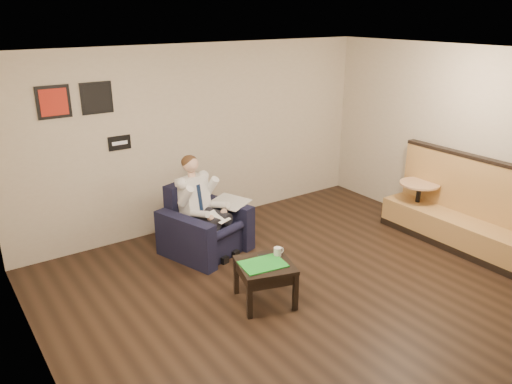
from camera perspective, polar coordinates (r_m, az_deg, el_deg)
ground at (r=6.08m, az=8.35°, el=-12.44°), size 6.00×6.00×0.00m
wall_back at (r=7.80m, az=-6.29°, el=6.28°), size 6.00×0.02×2.80m
wall_left at (r=4.15m, az=-22.93°, el=-8.12°), size 0.02×6.00×2.80m
wall_right at (r=7.77m, az=25.41°, el=4.39°), size 0.02×6.00×2.80m
ceiling at (r=5.16m, az=9.96°, el=14.81°), size 6.00×6.00×0.02m
seating_sign at (r=7.25m, az=-15.33°, el=5.44°), size 0.32×0.02×0.20m
art_print_left at (r=6.91m, az=-22.13°, el=9.50°), size 0.42×0.03×0.42m
art_print_right at (r=7.05m, az=-17.75°, el=10.20°), size 0.42×0.03×0.42m
armchair at (r=7.02m, az=-5.81°, el=-3.21°), size 1.25×1.25×0.96m
seated_man at (r=6.87m, az=-5.10°, el=-2.11°), size 0.88×1.09×1.32m
lap_papers at (r=6.83m, az=-4.44°, el=-2.85°), size 0.32×0.37×0.01m
newspaper at (r=7.16m, az=-3.05°, el=-1.14°), size 0.58×0.64×0.01m
side_table at (r=5.93m, az=1.04°, el=-10.30°), size 0.77×0.77×0.50m
green_folder at (r=5.77m, az=0.81°, el=-8.25°), size 0.55×0.43×0.01m
coffee_mug at (r=5.95m, az=2.48°, el=-6.84°), size 0.11×0.11×0.11m
smartphone at (r=5.97m, az=1.00°, el=-7.26°), size 0.17×0.14×0.01m
banquette at (r=7.66m, az=22.95°, el=-1.45°), size 0.60×2.52×1.29m
cafe_table at (r=8.19m, az=17.93°, el=-1.47°), size 0.76×0.76×0.75m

